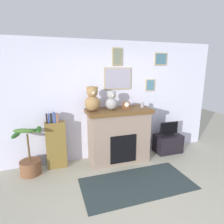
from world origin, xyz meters
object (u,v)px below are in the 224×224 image
(fireplace, at_px, (118,135))
(tv_stand, at_px, (168,143))
(bookshelf, at_px, (56,143))
(potted_plant, at_px, (30,160))
(teddy_bear_brown, at_px, (92,100))
(mantel_clock, at_px, (126,105))
(teddy_bear_tan, at_px, (112,101))
(candle_jar, at_px, (142,105))
(television, at_px, (169,129))

(fireplace, xyz_separation_m, tv_stand, (1.30, -0.00, -0.37))
(bookshelf, height_order, potted_plant, bookshelf)
(bookshelf, height_order, teddy_bear_brown, teddy_bear_brown)
(fireplace, height_order, bookshelf, fireplace)
(fireplace, distance_m, mantel_clock, 0.67)
(tv_stand, distance_m, teddy_bear_brown, 2.21)
(tv_stand, relative_size, teddy_bear_tan, 1.56)
(candle_jar, height_order, teddy_bear_tan, teddy_bear_tan)
(fireplace, xyz_separation_m, teddy_bear_tan, (-0.17, -0.02, 0.76))
(potted_plant, xyz_separation_m, teddy_bear_brown, (1.26, -0.01, 1.10))
(bookshelf, bearing_deg, fireplace, -4.32)
(fireplace, xyz_separation_m, candle_jar, (0.55, -0.02, 0.64))
(teddy_bear_brown, bearing_deg, bookshelf, 171.09)
(bookshelf, relative_size, teddy_bear_tan, 2.91)
(fireplace, height_order, potted_plant, fireplace)
(fireplace, relative_size, candle_jar, 12.24)
(tv_stand, xyz_separation_m, teddy_bear_tan, (-1.46, -0.02, 1.14))
(bookshelf, height_order, mantel_clock, mantel_clock)
(fireplace, height_order, television, fireplace)
(television, distance_m, teddy_bear_tan, 1.65)
(teddy_bear_brown, bearing_deg, television, 0.52)
(bookshelf, height_order, candle_jar, candle_jar)
(bookshelf, xyz_separation_m, teddy_bear_brown, (0.75, -0.12, 0.87))
(bookshelf, xyz_separation_m, television, (2.62, -0.10, 0.06))
(fireplace, xyz_separation_m, potted_plant, (-1.83, -0.01, -0.29))
(teddy_bear_tan, bearing_deg, potted_plant, 179.74)
(television, height_order, teddy_bear_brown, teddy_bear_brown)
(bookshelf, relative_size, mantel_clock, 7.95)
(bookshelf, relative_size, television, 2.48)
(candle_jar, xyz_separation_m, mantel_clock, (-0.39, -0.00, 0.02))
(bookshelf, distance_m, teddy_bear_brown, 1.16)
(fireplace, xyz_separation_m, teddy_bear_brown, (-0.57, -0.02, 0.81))
(television, bearing_deg, candle_jar, -178.75)
(television, bearing_deg, tv_stand, 90.00)
(bookshelf, xyz_separation_m, candle_jar, (1.87, -0.12, 0.70))
(television, height_order, teddy_bear_tan, teddy_bear_tan)
(potted_plant, bearing_deg, teddy_bear_brown, -0.36)
(fireplace, height_order, mantel_clock, mantel_clock)
(potted_plant, bearing_deg, teddy_bear_tan, -0.26)
(potted_plant, distance_m, teddy_bear_brown, 1.67)
(fireplace, relative_size, teddy_bear_tan, 3.43)
(potted_plant, height_order, teddy_bear_brown, teddy_bear_brown)
(television, distance_m, teddy_bear_brown, 2.04)
(fireplace, distance_m, teddy_bear_tan, 0.78)
(potted_plant, height_order, candle_jar, candle_jar)
(fireplace, height_order, teddy_bear_brown, teddy_bear_brown)
(fireplace, height_order, candle_jar, candle_jar)
(potted_plant, xyz_separation_m, teddy_bear_tan, (1.66, -0.01, 1.06))
(television, relative_size, teddy_bear_brown, 0.93)
(potted_plant, distance_m, television, 3.14)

